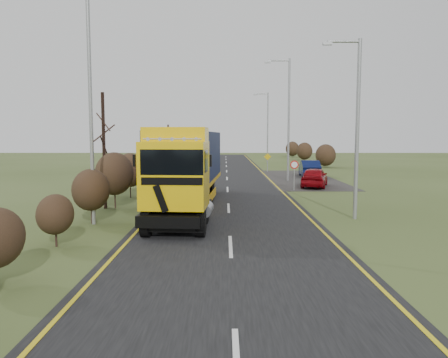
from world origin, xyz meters
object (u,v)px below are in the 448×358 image
Objects in this scene: car_red_hatchback at (314,177)px; car_blue_sedan at (309,169)px; streetlight_near at (356,122)px; speed_sign at (294,170)px; lorry at (188,164)px.

car_blue_sedan reaches higher than car_red_hatchback.
streetlight_near reaches higher than speed_sign.
lorry reaches higher than car_red_hatchback.
lorry is at bearing 65.27° from car_blue_sedan.
lorry is 12.83m from car_red_hatchback.
lorry is 7.14× the size of speed_sign.
car_blue_sedan is (1.20, 8.24, 0.03)m from car_red_hatchback.
speed_sign is (-1.06, 10.46, -3.00)m from streetlight_near.
car_red_hatchback is (8.61, 9.37, -1.61)m from lorry.
car_blue_sedan is 2.23× the size of speed_sign.
lorry is 10.05m from speed_sign.
streetlight_near is at bearing -84.22° from speed_sign.
lorry is at bearing -132.60° from speed_sign.
streetlight_near is (7.84, -3.09, 2.09)m from lorry.
car_blue_sedan is at bearing 73.46° from speed_sign.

